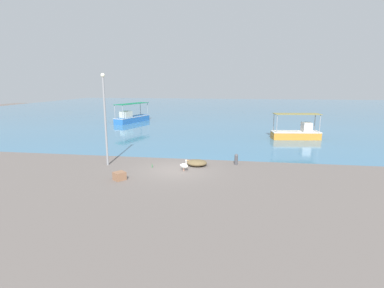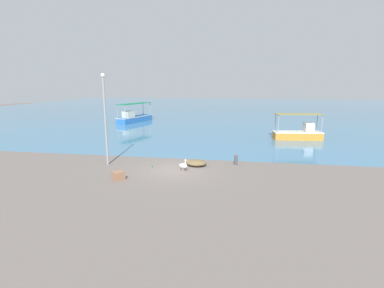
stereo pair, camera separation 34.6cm
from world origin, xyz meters
TOP-DOWN VIEW (x-y plane):
  - ground at (0.00, 0.00)m, footprint 120.00×120.00m
  - harbor_water at (0.00, 48.00)m, footprint 110.00×90.00m
  - fishing_boat_center at (10.02, 12.89)m, footprint 4.96×2.26m
  - fishing_boat_outer at (-11.40, 23.14)m, footprint 3.43×6.83m
  - pelican at (0.68, -0.19)m, footprint 0.77×0.47m
  - lamp_post at (-4.88, 0.46)m, footprint 0.28×0.28m
  - mooring_bollard at (4.00, 1.96)m, footprint 0.25×0.25m
  - net_pile at (1.32, 1.21)m, footprint 1.39×1.18m
  - cargo_crate at (-2.78, -2.56)m, footprint 0.85×0.85m
  - glass_bottle at (-1.63, 0.32)m, footprint 0.07×0.07m

SIDE VIEW (x-z plane):
  - ground at x=0.00m, z-range 0.00..0.00m
  - harbor_water at x=0.00m, z-range 0.00..0.00m
  - glass_bottle at x=-1.63m, z-range -0.03..0.24m
  - net_pile at x=1.32m, z-range 0.00..0.42m
  - cargo_crate at x=-2.78m, z-range 0.00..0.48m
  - pelican at x=0.68m, z-range -0.02..0.78m
  - mooring_bollard at x=4.00m, z-range 0.03..0.79m
  - fishing_boat_center at x=10.02m, z-range -0.66..1.93m
  - fishing_boat_outer at x=-11.40m, z-range -0.69..2.04m
  - lamp_post at x=-4.88m, z-range 0.36..6.64m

